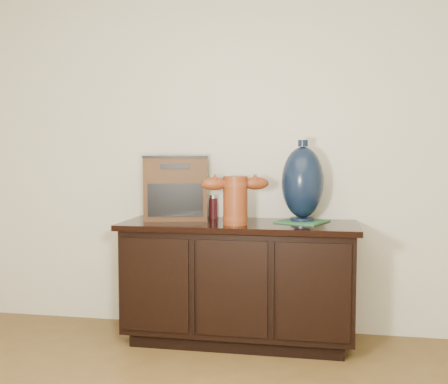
% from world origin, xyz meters
% --- Properties ---
extents(room, '(5.00, 5.00, 5.00)m').
position_xyz_m(room, '(0.00, 0.00, 1.30)').
color(room, brown).
rests_on(room, ground).
extents(sideboard, '(1.46, 0.56, 0.75)m').
position_xyz_m(sideboard, '(0.00, 2.23, 0.39)').
color(sideboard, black).
rests_on(sideboard, ground).
extents(terracotta_vessel, '(0.41, 0.21, 0.29)m').
position_xyz_m(terracotta_vessel, '(-0.01, 2.12, 0.92)').
color(terracotta_vessel, brown).
rests_on(terracotta_vessel, sideboard).
extents(tv_radio, '(0.48, 0.42, 0.41)m').
position_xyz_m(tv_radio, '(-0.44, 2.34, 0.96)').
color(tv_radio, '#3F240F').
rests_on(tv_radio, sideboard).
extents(green_mat, '(0.35, 0.35, 0.01)m').
position_xyz_m(green_mat, '(0.39, 2.31, 0.76)').
color(green_mat, '#2A5E36').
rests_on(green_mat, sideboard).
extents(lamp_base, '(0.34, 0.34, 0.50)m').
position_xyz_m(lamp_base, '(0.39, 2.31, 1.00)').
color(lamp_base, black).
rests_on(lamp_base, green_mat).
extents(spray_can, '(0.05, 0.05, 0.16)m').
position_xyz_m(spray_can, '(-0.20, 2.40, 0.83)').
color(spray_can, '#510E15').
rests_on(spray_can, sideboard).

